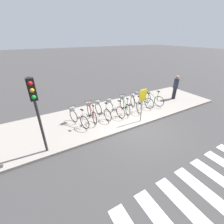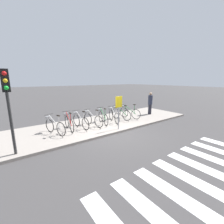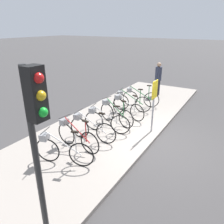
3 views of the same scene
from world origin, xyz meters
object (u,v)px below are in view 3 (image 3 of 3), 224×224
at_px(parked_bicycle_1, 75,135).
at_px(sign_post, 154,98).
at_px(parked_bicycle_2, 90,127).
at_px(parked_bicycle_3, 104,120).
at_px(pedestrian, 158,78).
at_px(parked_bicycle_4, 114,112).
at_px(parked_bicycle_7, 139,97).
at_px(traffic_light, 37,126).
at_px(parked_bicycle_6, 130,101).
at_px(parked_bicycle_5, 126,107).
at_px(parked_bicycle_0, 61,149).

xyz_separation_m(parked_bicycle_1, sign_post, (2.26, -1.59, 0.81)).
relative_size(parked_bicycle_2, parked_bicycle_3, 1.01).
height_order(parked_bicycle_2, pedestrian, pedestrian).
height_order(parked_bicycle_4, parked_bicycle_7, same).
bearing_deg(parked_bicycle_7, parked_bicycle_4, -179.75).
bearing_deg(traffic_light, parked_bicycle_6, 14.63).
height_order(parked_bicycle_1, parked_bicycle_6, same).
bearing_deg(parked_bicycle_5, parked_bicycle_7, 3.80).
xyz_separation_m(parked_bicycle_1, parked_bicycle_6, (3.67, -0.00, 0.00)).
bearing_deg(traffic_light, sign_post, 0.66).
height_order(parked_bicycle_2, traffic_light, traffic_light).
bearing_deg(pedestrian, parked_bicycle_7, 177.35).
relative_size(parked_bicycle_1, traffic_light, 0.55).
height_order(parked_bicycle_1, parked_bicycle_5, same).
bearing_deg(parked_bicycle_5, traffic_light, -165.38).
xyz_separation_m(parked_bicycle_1, parked_bicycle_7, (4.41, -0.09, 0.00)).
xyz_separation_m(parked_bicycle_2, parked_bicycle_3, (0.75, -0.08, 0.00)).
bearing_deg(sign_post, traffic_light, -179.34).
height_order(parked_bicycle_4, sign_post, sign_post).
xyz_separation_m(parked_bicycle_1, parked_bicycle_5, (2.95, -0.19, 0.00)).
xyz_separation_m(parked_bicycle_2, parked_bicycle_4, (1.53, -0.03, 0.00)).
xyz_separation_m(parked_bicycle_6, traffic_light, (-6.30, -1.65, 1.77)).
height_order(parked_bicycle_0, sign_post, sign_post).
relative_size(parked_bicycle_0, parked_bicycle_2, 0.96).
bearing_deg(parked_bicycle_7, pedestrian, -2.65).
bearing_deg(parked_bicycle_3, pedestrian, -0.42).
bearing_deg(parked_bicycle_0, traffic_light, -141.09).
relative_size(parked_bicycle_2, parked_bicycle_4, 1.02).
height_order(parked_bicycle_4, traffic_light, traffic_light).
bearing_deg(parked_bicycle_6, parked_bicycle_5, -165.23).
height_order(parked_bicycle_5, parked_bicycle_7, same).
height_order(parked_bicycle_2, parked_bicycle_3, same).
bearing_deg(pedestrian, parked_bicycle_1, 178.30).
height_order(parked_bicycle_3, parked_bicycle_5, same).
relative_size(parked_bicycle_1, parked_bicycle_4, 1.02).
distance_m(parked_bicycle_3, pedestrian, 5.22).
xyz_separation_m(parked_bicycle_4, parked_bicycle_5, (0.78, -0.09, 0.00)).
relative_size(parked_bicycle_0, parked_bicycle_5, 0.99).
height_order(parked_bicycle_0, traffic_light, traffic_light).
bearing_deg(sign_post, parked_bicycle_6, 48.40).
xyz_separation_m(parked_bicycle_1, traffic_light, (-2.63, -1.65, 1.77)).
bearing_deg(parked_bicycle_3, parked_bicycle_5, -1.24).
height_order(parked_bicycle_6, sign_post, sign_post).
xyz_separation_m(parked_bicycle_1, parked_bicycle_2, (0.64, -0.08, 0.00)).
xyz_separation_m(parked_bicycle_3, parked_bicycle_5, (1.56, -0.03, 0.00)).
distance_m(parked_bicycle_2, parked_bicycle_5, 2.31).
relative_size(parked_bicycle_7, traffic_light, 0.53).
height_order(parked_bicycle_2, parked_bicycle_6, same).
distance_m(parked_bicycle_6, sign_post, 2.27).
xyz_separation_m(parked_bicycle_2, pedestrian, (5.95, -0.12, 0.47)).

